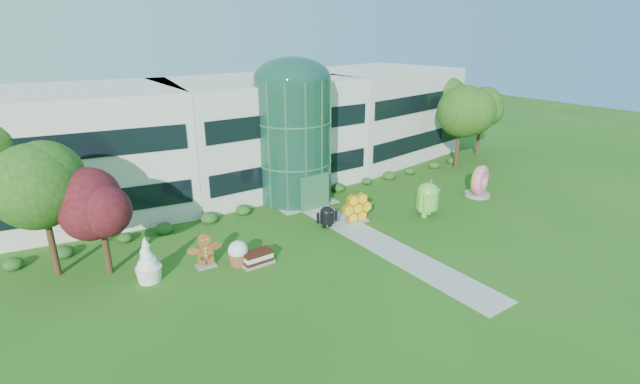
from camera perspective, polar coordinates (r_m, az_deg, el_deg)
ground at (r=30.21m, az=9.12°, el=-7.21°), size 140.00×140.00×0.00m
building at (r=42.66m, az=-7.57°, el=7.46°), size 46.00×15.00×9.30m
atrium at (r=37.50m, az=-3.28°, el=6.31°), size 6.00×6.00×9.80m
walkway at (r=31.51m, az=6.60°, el=-5.87°), size 2.40×20.00×0.04m
tree_red at (r=28.81m, az=-25.22°, el=-3.76°), size 4.00×4.00×6.00m
trees_backdrop at (r=38.50m, az=-4.05°, el=5.57°), size 52.00×8.00×8.40m
android_green at (r=35.67m, az=13.11°, el=-0.54°), size 3.13×2.56×3.06m
android_black at (r=32.91m, az=0.87°, el=-2.87°), size 1.87×1.53×1.84m
donut at (r=41.08m, az=18.97°, el=1.33°), size 2.90×2.05×2.74m
gingerbread at (r=28.45m, az=-13.99°, el=-6.96°), size 2.37×1.09×2.13m
ice_cream_sandwich at (r=28.38m, az=-7.70°, el=-8.01°), size 1.96×1.00×0.87m
honeycomb at (r=33.88m, az=4.55°, el=-2.12°), size 2.62×1.17×1.99m
froyo at (r=27.71m, az=-20.49°, el=-7.81°), size 2.03×2.03×2.65m
cupcake at (r=28.35m, az=-10.04°, el=-7.40°), size 1.29×1.29×1.55m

